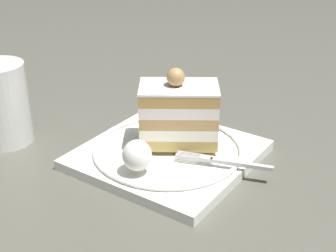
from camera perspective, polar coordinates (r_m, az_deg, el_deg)
name	(u,v)px	position (r m, az deg, el deg)	size (l,w,h in m)	color
ground_plane	(150,157)	(0.66, -2.11, -3.72)	(2.40, 2.40, 0.00)	#57564B
dessert_plate	(168,153)	(0.65, 0.00, -3.18)	(0.24, 0.24, 0.02)	white
cake_slice	(179,113)	(0.64, 1.25, 1.52)	(0.12, 0.10, 0.10)	tan
whipped_cream_dollop	(137,155)	(0.59, -3.67, -3.47)	(0.04, 0.04, 0.04)	white
fork	(221,161)	(0.61, 6.26, -4.10)	(0.12, 0.03, 0.00)	silver
drink_glass_near	(2,108)	(0.72, -19.03, 2.02)	(0.08, 0.08, 0.12)	white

